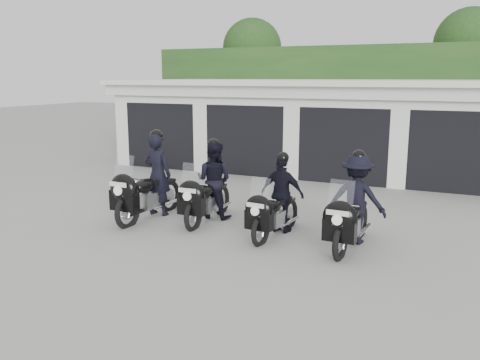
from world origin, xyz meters
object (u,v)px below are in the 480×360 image
at_px(police_bike_b, 210,185).
at_px(police_bike_c, 279,199).
at_px(police_bike_a, 149,183).
at_px(police_bike_d, 354,204).

xyz_separation_m(police_bike_b, police_bike_c, (1.71, -0.37, -0.05)).
distance_m(police_bike_a, police_bike_d, 4.49).
relative_size(police_bike_a, police_bike_d, 1.09).
height_order(police_bike_a, police_bike_c, police_bike_a).
relative_size(police_bike_c, police_bike_d, 0.92).
bearing_deg(police_bike_b, police_bike_c, -14.13).
bearing_deg(police_bike_a, police_bike_b, 21.14).
distance_m(police_bike_c, police_bike_d, 1.49).
bearing_deg(police_bike_c, police_bike_d, 3.89).
bearing_deg(police_bike_d, police_bike_b, 175.50).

